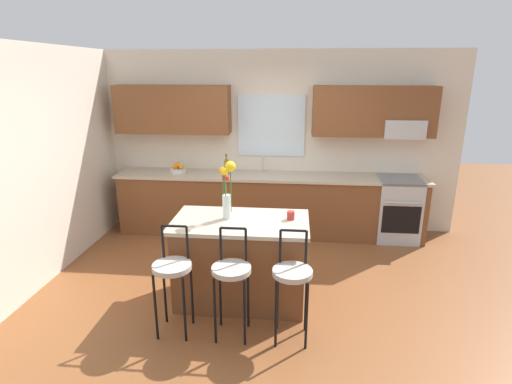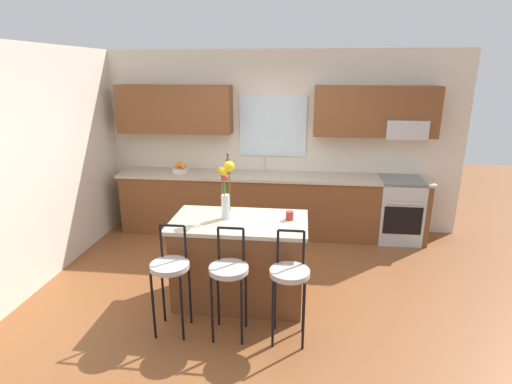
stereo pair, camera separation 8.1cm
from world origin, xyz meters
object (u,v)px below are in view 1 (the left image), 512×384
Objects in this scene: bar_stool_far at (292,277)px; bottle_olive_oil at (226,166)px; bar_stool_near at (173,271)px; bar_stool_middle at (232,274)px; flower_vase at (227,187)px; oven_range at (396,209)px; kitchen_island at (241,260)px; fruit_bowl_oranges at (178,169)px; mug_ceramic at (291,215)px.

bar_stool_far is 3.52× the size of bottle_olive_oil.
bar_stool_middle is at bearing 0.00° from bar_stool_near.
flower_vase reaches higher than bar_stool_near.
flower_vase is at bearing 101.88° from bar_stool_middle.
bar_stool_near is (-2.60, -2.50, 0.18)m from oven_range.
flower_vase is at bearing 57.72° from bar_stool_near.
fruit_bowl_oranges is (-1.20, 1.91, 0.51)m from kitchen_island.
bar_stool_near is (-0.55, -0.62, 0.17)m from kitchen_island.
bottle_olive_oil is (-1.02, 2.52, 0.40)m from bar_stool_far.
fruit_bowl_oranges is (-1.72, 1.83, 0.01)m from mug_ceramic.
mug_ceramic is (1.07, 0.69, 0.33)m from bar_stool_near.
bottle_olive_oil is at bearing 111.95° from bar_stool_far.
oven_range is 1.49× the size of flower_vase.
bar_stool_middle is at bearing 180.00° from bar_stool_far.
flower_vase reaches higher than fruit_bowl_oranges.
bar_stool_far is 1.69× the size of flower_vase.
kitchen_island is at bearing -137.45° from oven_range.
flower_vase is at bearing -79.99° from bottle_olive_oil.
bottle_olive_oil reaches higher than oven_range.
fruit_bowl_oranges is (-1.75, 2.53, 0.34)m from bar_stool_far.
flower_vase is (-0.69, 0.65, 0.63)m from bar_stool_far.
flower_vase is (-2.19, -1.85, 0.80)m from oven_range.
bar_stool_near is 1.10m from bar_stool_far.
kitchen_island is 0.64m from bar_stool_middle.
fruit_bowl_oranges reaches higher than oven_range.
bar_stool_middle is 4.34× the size of fruit_bowl_oranges.
bar_stool_middle is at bearing -129.34° from oven_range.
kitchen_island is 2.31m from fruit_bowl_oranges.
fruit_bowl_oranges is at bearing 122.24° from kitchen_island.
bar_stool_middle is at bearing -79.51° from bottle_olive_oil.
flower_vase reaches higher than mug_ceramic.
mug_ceramic is at bearing -130.30° from oven_range.
bottle_olive_oil is (0.74, -0.00, 0.06)m from fruit_bowl_oranges.
bar_stool_far is at bearing -48.40° from kitchen_island.
mug_ceramic is at bearing -61.71° from bottle_olive_oil.
bar_stool_near is 1.32m from mug_ceramic.
oven_range is 3.83× the size of fruit_bowl_oranges.
bottle_olive_oil is at bearing 100.01° from flower_vase.
flower_vase is at bearing -139.81° from oven_range.
bar_stool_middle is 1.00× the size of bar_stool_far.
bar_stool_far reaches higher than mug_ceramic.
bar_stool_far reaches higher than kitchen_island.
bar_stool_middle is (0.00, -0.62, 0.17)m from kitchen_island.
flower_vase is at bearing 136.46° from bar_stool_far.
oven_range is at bearing -0.51° from fruit_bowl_oranges.
bar_stool_middle is 2.60m from bottle_olive_oil.
flower_vase is 6.85× the size of mug_ceramic.
mug_ceramic is (-1.53, -1.81, 0.51)m from oven_range.
kitchen_island is 1.35× the size of bar_stool_middle.
fruit_bowl_oranges is 0.81× the size of bottle_olive_oil.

